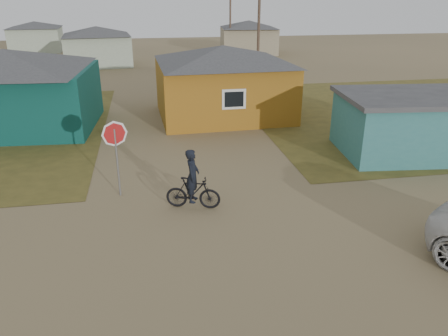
% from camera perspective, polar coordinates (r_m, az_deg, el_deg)
% --- Properties ---
extents(ground, '(120.00, 120.00, 0.00)m').
position_cam_1_polar(ground, '(11.95, -0.21, -11.35)').
color(ground, olive).
extents(grass_ne, '(20.00, 18.00, 0.00)m').
position_cam_1_polar(grass_ne, '(28.48, 23.90, 6.83)').
color(grass_ne, brown).
rests_on(grass_ne, ground).
extents(house_teal, '(8.93, 7.08, 4.00)m').
position_cam_1_polar(house_teal, '(24.71, -26.24, 9.28)').
color(house_teal, '#0A3934').
rests_on(house_teal, ground).
extents(house_yellow, '(7.72, 6.76, 3.90)m').
position_cam_1_polar(house_yellow, '(24.62, -0.10, 11.35)').
color(house_yellow, '#976017').
rests_on(house_yellow, ground).
extents(shed_turquoise, '(6.71, 4.93, 2.60)m').
position_cam_1_polar(shed_turquoise, '(20.50, 23.59, 5.30)').
color(shed_turquoise, '#367876').
rests_on(shed_turquoise, ground).
extents(house_pale_west, '(7.04, 6.15, 3.60)m').
position_cam_1_polar(house_pale_west, '(44.29, -16.19, 15.12)').
color(house_pale_west, '#A0AE95').
rests_on(house_pale_west, ground).
extents(house_beige_east, '(6.95, 6.05, 3.60)m').
position_cam_1_polar(house_beige_east, '(51.40, 3.23, 16.76)').
color(house_beige_east, gray).
rests_on(house_beige_east, ground).
extents(house_pale_north, '(6.28, 5.81, 3.40)m').
position_cam_1_polar(house_pale_north, '(57.37, -23.35, 15.54)').
color(house_pale_north, '#A0AE95').
rests_on(house_pale_north, ground).
extents(utility_pole_near, '(1.40, 0.20, 8.00)m').
position_cam_1_polar(utility_pole_near, '(32.96, 4.55, 17.75)').
color(utility_pole_near, brown).
rests_on(utility_pole_near, ground).
extents(utility_pole_far, '(1.40, 0.20, 8.00)m').
position_cam_1_polar(utility_pole_far, '(48.77, 0.82, 19.20)').
color(utility_pole_far, brown).
rests_on(utility_pole_far, ground).
extents(stop_sign, '(0.87, 0.09, 2.68)m').
position_cam_1_polar(stop_sign, '(14.93, -14.01, 3.31)').
color(stop_sign, gray).
rests_on(stop_sign, ground).
extents(cyclist, '(1.86, 0.99, 2.02)m').
position_cam_1_polar(cyclist, '(14.09, -4.09, -2.51)').
color(cyclist, black).
rests_on(cyclist, ground).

